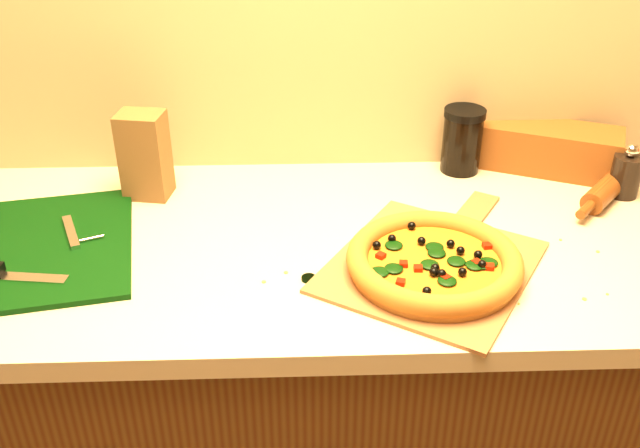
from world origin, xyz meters
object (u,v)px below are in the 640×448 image
Objects in this scene: rolling_pin at (613,184)px; dark_jar at (462,140)px; pepper_grinder at (626,174)px; cutting_board at (53,247)px; pizza_peel at (434,263)px; pizza at (434,262)px.

dark_jar is at bearing 157.40° from rolling_pin.
dark_jar reaches higher than pepper_grinder.
cutting_board is 2.96× the size of dark_jar.
pizza_peel is at bearing -148.99° from rolling_pin.
cutting_board is 3.66× the size of pepper_grinder.
pepper_grinder reaches higher than rolling_pin.
pizza is 2.11× the size of dark_jar.
pizza is at bearing -107.62° from dark_jar.
dark_jar reaches higher than cutting_board.
pizza is 2.60× the size of pepper_grinder.
rolling_pin is (-0.02, 0.00, -0.02)m from pepper_grinder.
pepper_grinder reaches higher than cutting_board.
cutting_board is at bearing -153.95° from pizza_peel.
dark_jar reaches higher than pizza.
pepper_grinder is 0.44× the size of rolling_pin.
pepper_grinder is (1.15, 0.18, 0.04)m from cutting_board.
pizza reaches higher than cutting_board.
dark_jar is (-0.32, 0.13, 0.03)m from pepper_grinder.
pizza_peel is 1.68× the size of pizza.
cutting_board is at bearing 171.33° from pizza.
pepper_grinder reaches higher than pizza_peel.
cutting_board is 1.14m from rolling_pin.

